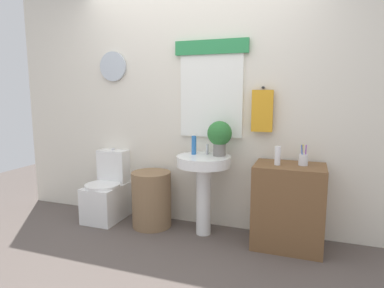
% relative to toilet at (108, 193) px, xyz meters
% --- Properties ---
extents(ground_plane, '(8.00, 8.00, 0.00)m').
position_rel_toilet_xyz_m(ground_plane, '(0.96, -0.89, -0.29)').
color(ground_plane, '#564C47').
extents(back_wall, '(4.40, 0.18, 2.60)m').
position_rel_toilet_xyz_m(back_wall, '(0.96, 0.26, 1.01)').
color(back_wall, silver).
rests_on(back_wall, ground_plane).
extents(toilet, '(0.38, 0.51, 0.78)m').
position_rel_toilet_xyz_m(toilet, '(0.00, 0.00, 0.00)').
color(toilet, white).
rests_on(toilet, ground_plane).
extents(laundry_hamper, '(0.41, 0.41, 0.59)m').
position_rel_toilet_xyz_m(laundry_hamper, '(0.56, -0.04, 0.00)').
color(laundry_hamper, '#846647').
rests_on(laundry_hamper, ground_plane).
extents(pedestal_sink, '(0.53, 0.53, 0.80)m').
position_rel_toilet_xyz_m(pedestal_sink, '(1.14, -0.04, 0.31)').
color(pedestal_sink, white).
rests_on(pedestal_sink, ground_plane).
extents(faucet, '(0.03, 0.03, 0.10)m').
position_rel_toilet_xyz_m(faucet, '(1.14, 0.08, 0.55)').
color(faucet, silver).
rests_on(faucet, pedestal_sink).
extents(wooden_cabinet, '(0.62, 0.44, 0.77)m').
position_rel_toilet_xyz_m(wooden_cabinet, '(1.95, -0.04, 0.09)').
color(wooden_cabinet, brown).
rests_on(wooden_cabinet, ground_plane).
extents(soap_bottle, '(0.05, 0.05, 0.19)m').
position_rel_toilet_xyz_m(soap_bottle, '(1.02, 0.01, 0.60)').
color(soap_bottle, '#2D6BB7').
rests_on(soap_bottle, pedestal_sink).
extents(potted_plant, '(0.24, 0.24, 0.34)m').
position_rel_toilet_xyz_m(potted_plant, '(1.28, 0.02, 0.71)').
color(potted_plant, slate).
rests_on(potted_plant, pedestal_sink).
extents(lotion_bottle, '(0.05, 0.05, 0.17)m').
position_rel_toilet_xyz_m(lotion_bottle, '(1.84, -0.08, 0.56)').
color(lotion_bottle, white).
rests_on(lotion_bottle, wooden_cabinet).
extents(toothbrush_cup, '(0.08, 0.08, 0.19)m').
position_rel_toilet_xyz_m(toothbrush_cup, '(2.06, -0.02, 0.53)').
color(toothbrush_cup, silver).
rests_on(toothbrush_cup, wooden_cabinet).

